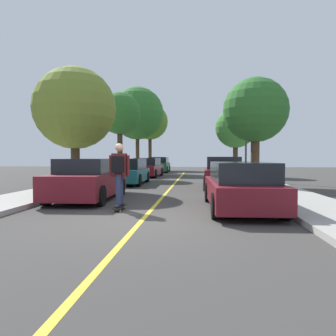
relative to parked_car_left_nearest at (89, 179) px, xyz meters
name	(u,v)px	position (x,y,z in m)	size (l,w,h in m)	color
ground	(142,221)	(2.50, -3.45, -0.71)	(80.00, 80.00, 0.00)	#3D3A38
center_line	(161,198)	(2.50, 0.55, -0.71)	(0.12, 39.20, 0.01)	gold
parked_car_left_nearest	(89,179)	(0.00, 0.00, 0.00)	(1.99, 4.31, 1.43)	maroon
parked_car_left_near	(128,171)	(0.00, 6.29, -0.01)	(1.90, 4.24, 1.40)	#196066
parked_car_left_far	(147,168)	(0.00, 12.75, -0.02)	(2.05, 4.44, 1.42)	maroon
parked_car_left_farthest	(159,165)	(0.00, 19.81, 0.03)	(2.05, 4.71, 1.49)	#1E5B33
parked_car_right_nearest	(240,186)	(5.00, -1.66, -0.04)	(1.94, 4.37, 1.34)	maroon
parked_car_right_near	(223,173)	(5.00, 4.54, 0.01)	(1.92, 4.35, 1.50)	maroon
street_tree_left_nearest	(75,109)	(-1.68, 3.00, 2.94)	(3.65, 3.65, 5.35)	#3D2D1E
street_tree_left_near	(120,114)	(-1.68, 11.12, 3.81)	(2.96, 2.96, 5.90)	#3D2D1E
street_tree_left_far	(137,113)	(-1.68, 17.59, 4.73)	(4.75, 4.75, 7.69)	#3D2D1E
street_tree_left_farthest	(150,122)	(-1.68, 25.08, 4.80)	(4.10, 4.10, 7.46)	#3D2D1E
street_tree_right_nearest	(255,111)	(6.68, 5.60, 3.12)	(3.25, 3.25, 5.35)	#4C3823
street_tree_right_near	(236,128)	(6.68, 13.98, 3.00)	(3.10, 3.10, 5.15)	#3D2D1E
streetlamp	(246,129)	(6.75, 9.12, 2.48)	(0.36, 0.24, 5.31)	#38383D
skateboard	(120,207)	(1.62, -2.06, -0.62)	(0.24, 0.85, 0.10)	black
skateboarder	(119,171)	(1.62, -2.09, 0.40)	(0.58, 0.70, 1.76)	black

